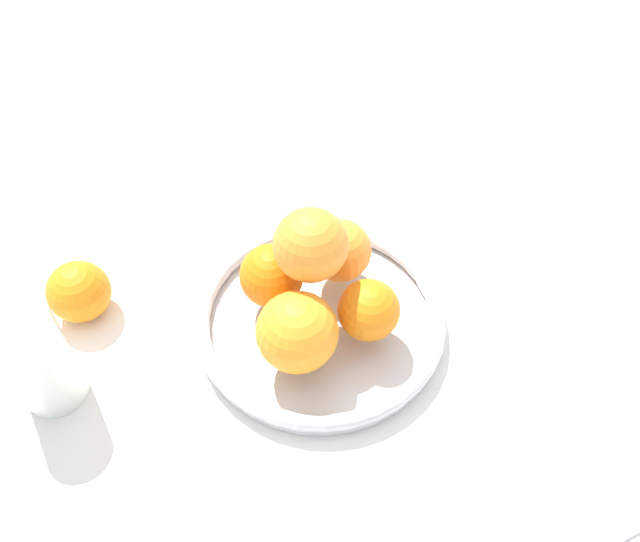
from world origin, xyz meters
TOP-DOWN VIEW (x-y plane):
  - ground_plane at (0.00, 0.00)m, footprint 4.00×4.00m
  - fruit_bowl at (0.00, 0.00)m, footprint 0.28×0.28m
  - orange_pile at (0.00, 0.01)m, footprint 0.17×0.19m
  - stray_orange at (0.21, 0.17)m, footprint 0.07×0.07m
  - drinking_glass at (0.14, 0.25)m, footprint 0.06×0.06m
  - napkin_folded at (-0.32, -0.07)m, footprint 0.15×0.15m

SIDE VIEW (x-z plane):
  - ground_plane at x=0.00m, z-range 0.00..0.00m
  - napkin_folded at x=-0.32m, z-range 0.00..0.01m
  - fruit_bowl at x=0.00m, z-range 0.00..0.03m
  - stray_orange at x=0.21m, z-range 0.00..0.07m
  - drinking_glass at x=0.14m, z-range 0.00..0.13m
  - orange_pile at x=0.00m, z-range 0.01..0.15m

